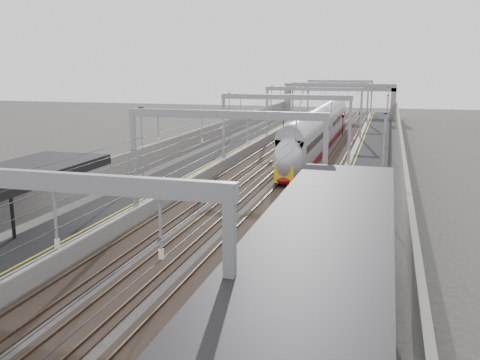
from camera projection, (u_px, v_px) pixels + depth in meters
The scene contains 12 objects.
platform_left at pixel (217, 158), 58.32m from camera, with size 4.00×120.00×1.00m, color black.
platform_right at pixel (367, 165), 54.12m from camera, with size 4.00×120.00×1.00m, color black.
tracks at pixel (289, 165), 56.31m from camera, with size 11.40×140.00×0.20m.
overhead_line at pixel (301, 103), 61.28m from camera, with size 13.00×140.00×6.60m.
canopy_right at pixel (306, 275), 13.57m from camera, with size 4.40×30.00×4.24m.
overbridge at pixel (339, 92), 107.04m from camera, with size 22.00×2.20×6.90m.
wall_left at pixel (189, 147), 58.93m from camera, with size 0.30×120.00×3.20m, color slate.
wall_right at pixel (401, 156), 53.05m from camera, with size 0.30×120.00×3.20m, color slate.
train at pixel (318, 134), 66.15m from camera, with size 2.63×47.89×4.16m.
signal_green at pixel (283, 121), 79.02m from camera, with size 0.32×0.32×3.48m.
signal_red_near at pixel (343, 120), 80.35m from camera, with size 0.32×0.32×3.48m.
signal_red_far at pixel (360, 117), 84.98m from camera, with size 0.32×0.32×3.48m.
Camera 1 is at (9.84, -9.77, 10.27)m, focal length 40.00 mm.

